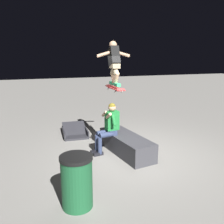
% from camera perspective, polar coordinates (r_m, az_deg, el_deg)
% --- Properties ---
extents(ground_plane, '(40.00, 40.00, 0.00)m').
position_cam_1_polar(ground_plane, '(6.62, 4.37, -9.51)').
color(ground_plane, gray).
extents(ledge_box_main, '(1.94, 0.97, 0.48)m').
position_cam_1_polar(ledge_box_main, '(6.57, 3.28, -7.41)').
color(ledge_box_main, '#38383D').
rests_on(ledge_box_main, ground).
extents(person_sitting_on_ledge, '(0.60, 0.78, 1.32)m').
position_cam_1_polar(person_sitting_on_ledge, '(6.47, -0.83, -3.13)').
color(person_sitting_on_ledge, '#2D3856').
rests_on(person_sitting_on_ledge, ground).
extents(skateboard, '(1.03, 0.23, 0.13)m').
position_cam_1_polar(skateboard, '(6.47, 0.62, 5.49)').
color(skateboard, '#B72D2D').
extents(skater_airborne, '(0.62, 0.89, 1.12)m').
position_cam_1_polar(skater_airborne, '(6.46, 0.47, 11.60)').
color(skater_airborne, '#2D9E66').
extents(kicker_ramp, '(1.11, 0.79, 0.41)m').
position_cam_1_polar(kicker_ramp, '(8.08, -8.50, -4.76)').
color(kicker_ramp, '#28282D').
rests_on(kicker_ramp, ground).
extents(trash_bin, '(0.56, 0.56, 0.93)m').
position_cam_1_polar(trash_bin, '(4.39, -8.09, -15.53)').
color(trash_bin, '#19512D').
rests_on(trash_bin, ground).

